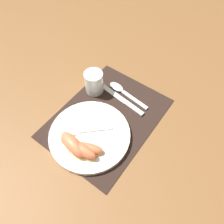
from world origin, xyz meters
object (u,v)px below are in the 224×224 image
(citrus_wedge_0, at_px, (73,145))
(fork, at_px, (82,131))
(plate, at_px, (91,136))
(spoon, at_px, (121,90))
(knife, at_px, (123,100))
(citrus_wedge_2, at_px, (85,148))
(citrus_wedge_1, at_px, (78,148))
(juice_glass, at_px, (94,83))

(citrus_wedge_0, bearing_deg, fork, 15.44)
(plate, xyz_separation_m, spoon, (0.22, 0.03, -0.00))
(plate, bearing_deg, citrus_wedge_0, 168.80)
(knife, bearing_deg, citrus_wedge_2, -174.63)
(citrus_wedge_1, bearing_deg, fork, 32.16)
(plate, bearing_deg, knife, -0.01)
(juice_glass, xyz_separation_m, fork, (-0.17, -0.09, -0.02))
(juice_glass, xyz_separation_m, citrus_wedge_2, (-0.22, -0.14, -0.01))
(citrus_wedge_0, relative_size, citrus_wedge_2, 0.96)
(juice_glass, bearing_deg, plate, -144.87)
(fork, bearing_deg, spoon, 0.42)
(citrus_wedge_0, distance_m, citrus_wedge_1, 0.02)
(plate, bearing_deg, fork, 103.12)
(plate, relative_size, spoon, 1.48)
(spoon, xyz_separation_m, citrus_wedge_2, (-0.28, -0.05, 0.03))
(juice_glass, bearing_deg, citrus_wedge_0, -156.07)
(plate, relative_size, citrus_wedge_2, 2.21)
(juice_glass, height_order, citrus_wedge_2, juice_glass)
(juice_glass, bearing_deg, knife, -80.02)
(spoon, xyz_separation_m, citrus_wedge_1, (-0.29, -0.04, 0.03))
(fork, bearing_deg, citrus_wedge_0, -164.56)
(juice_glass, height_order, citrus_wedge_0, juice_glass)
(juice_glass, xyz_separation_m, citrus_wedge_1, (-0.23, -0.12, -0.01))
(knife, relative_size, fork, 1.43)
(knife, bearing_deg, juice_glass, 99.98)
(plate, height_order, citrus_wedge_2, citrus_wedge_2)
(juice_glass, relative_size, knife, 0.43)
(plate, relative_size, juice_glass, 3.08)
(spoon, bearing_deg, citrus_wedge_2, -168.85)
(knife, relative_size, spoon, 1.10)
(spoon, height_order, citrus_wedge_2, citrus_wedge_2)
(fork, bearing_deg, plate, -76.88)
(juice_glass, height_order, citrus_wedge_1, juice_glass)
(plate, xyz_separation_m, citrus_wedge_0, (-0.07, 0.01, 0.03))
(fork, relative_size, citrus_wedge_0, 1.20)
(fork, bearing_deg, juice_glass, 26.67)
(spoon, bearing_deg, citrus_wedge_1, -172.39)
(spoon, distance_m, fork, 0.23)
(plate, bearing_deg, spoon, 8.11)
(plate, distance_m, knife, 0.19)
(spoon, bearing_deg, knife, -138.05)
(juice_glass, distance_m, citrus_wedge_0, 0.26)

